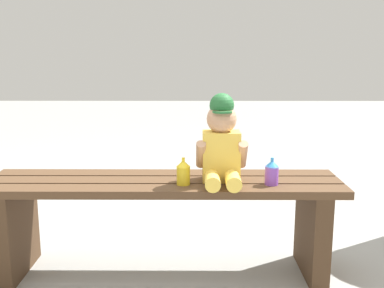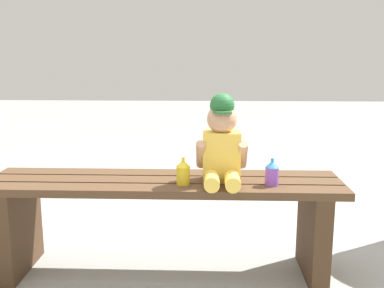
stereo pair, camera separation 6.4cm
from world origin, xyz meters
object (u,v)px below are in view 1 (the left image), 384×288
at_px(child_figure, 222,144).
at_px(sippy_cup_right, 272,172).
at_px(sippy_cup_left, 183,172).
at_px(park_bench, 164,210).

xyz_separation_m(child_figure, sippy_cup_right, (0.22, -0.05, -0.12)).
relative_size(child_figure, sippy_cup_left, 3.26).
distance_m(park_bench, child_figure, 0.42).
distance_m(child_figure, sippy_cup_left, 0.22).
distance_m(park_bench, sippy_cup_right, 0.54).
bearing_deg(sippy_cup_left, child_figure, 17.00).
xyz_separation_m(child_figure, sippy_cup_left, (-0.17, -0.05, -0.12)).
xyz_separation_m(park_bench, sippy_cup_left, (0.10, -0.08, 0.21)).
bearing_deg(sippy_cup_left, sippy_cup_right, 0.00).
relative_size(sippy_cup_left, sippy_cup_right, 1.00).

